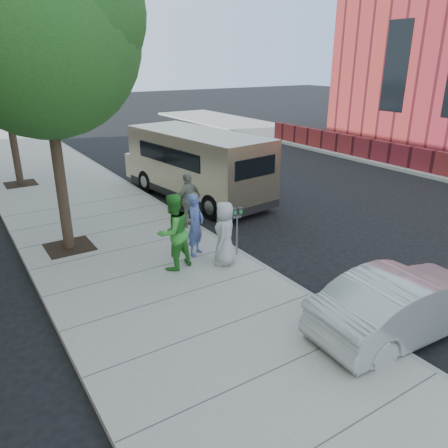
{
  "coord_description": "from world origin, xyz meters",
  "views": [
    {
      "loc": [
        -4.64,
        -8.97,
        4.92
      ],
      "look_at": [
        0.82,
        -0.49,
        1.1
      ],
      "focal_mm": 35.0,
      "sensor_mm": 36.0,
      "label": 1
    }
  ],
  "objects_px": {
    "person_green_shirt": "(173,232)",
    "tree_far": "(1,60)",
    "sedan": "(405,303)",
    "person_striped_polo": "(188,200)",
    "person_officer": "(196,225)",
    "tree_near": "(42,30)",
    "person_gray_shirt": "(225,233)",
    "van": "(196,164)",
    "parking_meter": "(237,221)"
  },
  "relations": [
    {
      "from": "sedan",
      "to": "person_gray_shirt",
      "type": "relative_size",
      "value": 2.45
    },
    {
      "from": "van",
      "to": "person_gray_shirt",
      "type": "height_order",
      "value": "van"
    },
    {
      "from": "tree_far",
      "to": "sedan",
      "type": "bearing_deg",
      "value": -73.82
    },
    {
      "from": "tree_near",
      "to": "person_officer",
      "type": "xyz_separation_m",
      "value": [
        2.63,
        -2.25,
        -4.58
      ]
    },
    {
      "from": "tree_far",
      "to": "person_officer",
      "type": "bearing_deg",
      "value": -75.07
    },
    {
      "from": "parking_meter",
      "to": "person_green_shirt",
      "type": "height_order",
      "value": "person_green_shirt"
    },
    {
      "from": "sedan",
      "to": "tree_near",
      "type": "bearing_deg",
      "value": 33.72
    },
    {
      "from": "person_officer",
      "to": "person_gray_shirt",
      "type": "relative_size",
      "value": 1.02
    },
    {
      "from": "tree_near",
      "to": "person_officer",
      "type": "relative_size",
      "value": 4.61
    },
    {
      "from": "person_green_shirt",
      "to": "person_striped_polo",
      "type": "height_order",
      "value": "person_green_shirt"
    },
    {
      "from": "parking_meter",
      "to": "person_striped_polo",
      "type": "height_order",
      "value": "person_striped_polo"
    },
    {
      "from": "person_officer",
      "to": "person_gray_shirt",
      "type": "distance_m",
      "value": 0.92
    },
    {
      "from": "parking_meter",
      "to": "person_striped_polo",
      "type": "bearing_deg",
      "value": 102.41
    },
    {
      "from": "sedan",
      "to": "van",
      "type": "bearing_deg",
      "value": -2.77
    },
    {
      "from": "van",
      "to": "person_striped_polo",
      "type": "height_order",
      "value": "van"
    },
    {
      "from": "parking_meter",
      "to": "person_striped_polo",
      "type": "distance_m",
      "value": 2.51
    },
    {
      "from": "tree_near",
      "to": "sedan",
      "type": "height_order",
      "value": "tree_near"
    },
    {
      "from": "tree_far",
      "to": "sedan",
      "type": "height_order",
      "value": "tree_far"
    },
    {
      "from": "van",
      "to": "sedan",
      "type": "xyz_separation_m",
      "value": [
        -0.97,
        -9.69,
        -0.67
      ]
    },
    {
      "from": "tree_near",
      "to": "person_green_shirt",
      "type": "xyz_separation_m",
      "value": [
        1.8,
        -2.66,
        -4.46
      ]
    },
    {
      "from": "person_green_shirt",
      "to": "person_gray_shirt",
      "type": "relative_size",
      "value": 1.17
    },
    {
      "from": "person_officer",
      "to": "person_gray_shirt",
      "type": "xyz_separation_m",
      "value": [
        0.33,
        -0.86,
        -0.02
      ]
    },
    {
      "from": "tree_near",
      "to": "parking_meter",
      "type": "relative_size",
      "value": 5.9
    },
    {
      "from": "tree_far",
      "to": "person_striped_polo",
      "type": "bearing_deg",
      "value": -66.49
    },
    {
      "from": "parking_meter",
      "to": "person_officer",
      "type": "bearing_deg",
      "value": 157.15
    },
    {
      "from": "sedan",
      "to": "person_striped_polo",
      "type": "bearing_deg",
      "value": 9.99
    },
    {
      "from": "person_striped_polo",
      "to": "tree_far",
      "type": "bearing_deg",
      "value": -82.48
    },
    {
      "from": "parking_meter",
      "to": "van",
      "type": "height_order",
      "value": "van"
    },
    {
      "from": "tree_near",
      "to": "tree_far",
      "type": "bearing_deg",
      "value": 90.0
    },
    {
      "from": "person_green_shirt",
      "to": "tree_near",
      "type": "bearing_deg",
      "value": -70.43
    },
    {
      "from": "person_gray_shirt",
      "to": "person_striped_polo",
      "type": "relative_size",
      "value": 0.96
    },
    {
      "from": "tree_near",
      "to": "parking_meter",
      "type": "height_order",
      "value": "tree_near"
    },
    {
      "from": "sedan",
      "to": "person_green_shirt",
      "type": "bearing_deg",
      "value": 31.68
    },
    {
      "from": "tree_far",
      "to": "person_green_shirt",
      "type": "height_order",
      "value": "tree_far"
    },
    {
      "from": "parking_meter",
      "to": "sedan",
      "type": "height_order",
      "value": "parking_meter"
    },
    {
      "from": "tree_near",
      "to": "person_officer",
      "type": "distance_m",
      "value": 5.74
    },
    {
      "from": "sedan",
      "to": "person_officer",
      "type": "xyz_separation_m",
      "value": [
        -1.68,
        4.98,
        0.32
      ]
    },
    {
      "from": "sedan",
      "to": "person_officer",
      "type": "bearing_deg",
      "value": 21.57
    },
    {
      "from": "person_green_shirt",
      "to": "person_gray_shirt",
      "type": "distance_m",
      "value": 1.25
    },
    {
      "from": "van",
      "to": "person_green_shirt",
      "type": "bearing_deg",
      "value": -131.17
    },
    {
      "from": "van",
      "to": "person_officer",
      "type": "bearing_deg",
      "value": -126.34
    },
    {
      "from": "person_green_shirt",
      "to": "van",
      "type": "bearing_deg",
      "value": -138.73
    },
    {
      "from": "tree_near",
      "to": "tree_far",
      "type": "height_order",
      "value": "tree_near"
    },
    {
      "from": "person_green_shirt",
      "to": "tree_far",
      "type": "bearing_deg",
      "value": -94.58
    },
    {
      "from": "van",
      "to": "person_green_shirt",
      "type": "xyz_separation_m",
      "value": [
        -3.48,
        -5.12,
        -0.23
      ]
    },
    {
      "from": "person_gray_shirt",
      "to": "person_striped_polo",
      "type": "xyz_separation_m",
      "value": [
        0.5,
        2.77,
        0.03
      ]
    },
    {
      "from": "tree_near",
      "to": "person_officer",
      "type": "bearing_deg",
      "value": -40.56
    },
    {
      "from": "person_green_shirt",
      "to": "person_striped_polo",
      "type": "distance_m",
      "value": 2.85
    },
    {
      "from": "person_green_shirt",
      "to": "person_striped_polo",
      "type": "xyz_separation_m",
      "value": [
        1.66,
        2.32,
        -0.11
      ]
    },
    {
      "from": "parking_meter",
      "to": "person_officer",
      "type": "distance_m",
      "value": 1.07
    }
  ]
}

